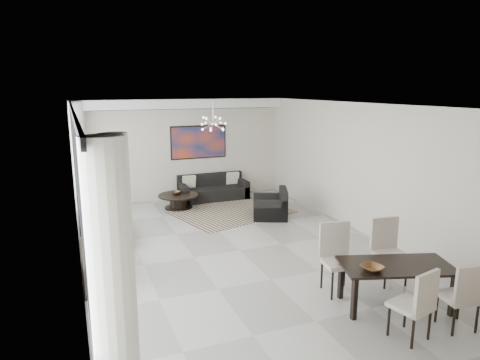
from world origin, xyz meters
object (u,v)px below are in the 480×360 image
sofa_main (213,191)px  dining_table (396,270)px  television (104,232)px  tv_console (96,264)px  coffee_table (178,200)px

sofa_main → dining_table: size_ratio=1.11×
television → dining_table: size_ratio=0.61×
sofa_main → dining_table: (0.52, -7.02, 0.34)m
tv_console → dining_table: (4.07, -2.70, 0.33)m
tv_console → sofa_main: bearing=50.5°
coffee_table → tv_console: tv_console is taller
television → dining_table: bearing=-136.9°
sofa_main → coffee_table: bearing=-154.4°
coffee_table → television: 4.41m
sofa_main → television: (-3.39, -4.34, 0.58)m
dining_table → coffee_table: bearing=104.8°
sofa_main → television: bearing=-128.0°
tv_console → dining_table: bearing=-33.6°
coffee_table → dining_table: (1.70, -6.45, 0.37)m
tv_console → dining_table: dining_table is taller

